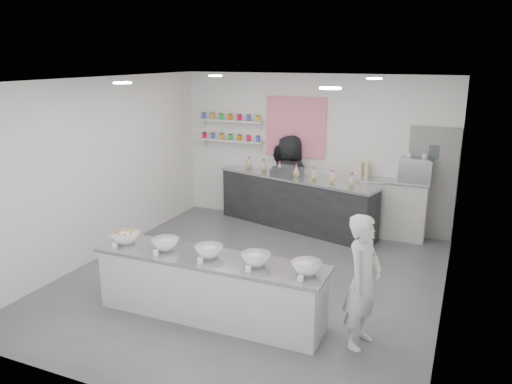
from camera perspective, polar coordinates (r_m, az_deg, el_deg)
floor at (r=7.79m, az=-0.54°, el=-9.94°), size 6.00×6.00×0.00m
ceiling at (r=7.05m, az=-0.60°, el=12.68°), size 6.00×6.00×0.00m
back_wall at (r=10.03m, az=6.42°, el=4.74°), size 5.50×0.00×5.50m
left_wall at (r=8.73m, az=-17.31°, el=2.56°), size 0.00×6.00×6.00m
right_wall at (r=6.69m, az=21.50°, el=-1.60°), size 0.00×6.00×6.00m
back_door at (r=9.70m, az=19.38°, el=0.86°), size 0.88×0.04×2.10m
pattern_panel at (r=10.04m, az=4.53°, el=7.40°), size 1.25×0.03×1.20m
jar_shelf_lower at (r=10.56m, az=-2.88°, el=5.89°), size 1.45×0.22×0.04m
jar_shelf_upper at (r=10.50m, az=-2.91°, el=8.16°), size 1.45×0.22×0.04m
preserve_jars at (r=10.50m, az=-2.95°, el=7.39°), size 1.45×0.10×0.56m
downlight_0 at (r=6.92m, az=-15.02°, el=11.96°), size 0.24×0.24×0.02m
downlight_1 at (r=5.64m, az=8.49°, el=11.66°), size 0.24×0.24×0.02m
downlight_2 at (r=9.11m, az=-4.67°, el=13.10°), size 0.24×0.24×0.02m
downlight_3 at (r=8.18m, az=13.38°, el=12.50°), size 0.24×0.24×0.02m
prep_counter at (r=6.61m, az=-5.31°, el=-10.78°), size 3.11×0.72×0.85m
back_bar at (r=9.88m, az=4.55°, el=-1.20°), size 3.42×1.47×1.05m
sneeze_guard at (r=9.48m, az=3.64°, el=2.26°), size 3.22×0.88×0.29m
espresso_ledge at (r=9.72m, az=14.63°, el=-1.80°), size 1.48×0.47×1.10m
espresso_machine at (r=9.47m, az=17.79°, el=2.33°), size 0.57×0.40×0.44m
cup_stacks at (r=9.61m, az=12.25°, el=2.49°), size 0.24×0.24×0.30m
prep_bowls at (r=6.41m, az=-5.42°, el=-6.78°), size 2.97×0.49×0.15m
label_cards at (r=6.03m, az=-7.76°, el=-8.75°), size 2.66×0.04×0.07m
cookie_bags at (r=9.72m, az=4.63°, el=2.48°), size 2.48×0.79×0.25m
woman_prep at (r=5.97m, az=12.12°, el=-9.98°), size 0.50×0.66×1.61m
staff_left at (r=10.19m, az=2.63°, el=0.93°), size 0.91×0.79×1.59m
staff_right at (r=10.08m, az=3.84°, el=1.40°), size 1.00×0.78×1.81m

